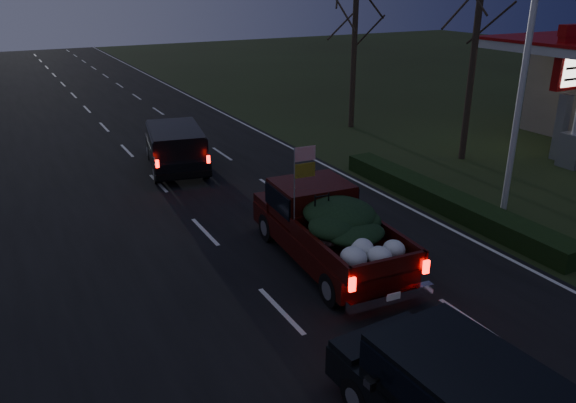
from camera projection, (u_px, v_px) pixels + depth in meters
name	position (u px, v px, depth m)	size (l,w,h in m)	color
ground	(281.00, 311.00, 13.03)	(120.00, 120.00, 0.00)	black
road_asphalt	(281.00, 311.00, 13.03)	(14.00, 120.00, 0.02)	black
hedge_row	(445.00, 200.00, 18.82)	(1.00, 10.00, 0.60)	black
light_pole	(529.00, 41.00, 16.86)	(0.50, 0.90, 9.16)	silver
gas_price_pylon	(572.00, 70.00, 22.81)	(2.00, 0.41, 5.57)	gray
bare_tree_mid	(480.00, 3.00, 21.96)	(3.60, 3.60, 8.50)	black
bare_tree_far	(355.00, 23.00, 27.66)	(3.60, 3.60, 7.00)	black
pickup_truck	(328.00, 224.00, 14.98)	(2.55, 5.79, 2.96)	#370A07
lead_suv	(176.00, 144.00, 22.45)	(2.96, 5.24, 1.42)	black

